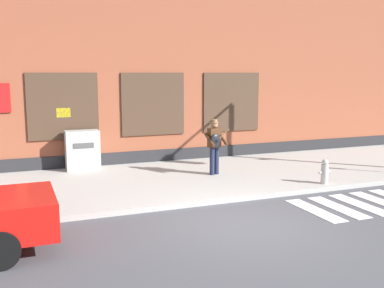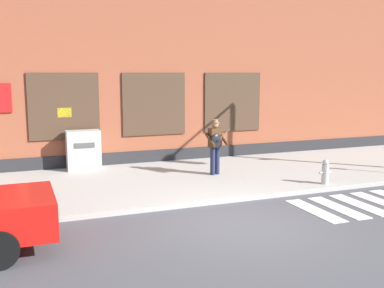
% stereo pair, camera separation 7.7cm
% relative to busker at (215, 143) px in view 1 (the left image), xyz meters
% --- Properties ---
extents(ground_plane, '(160.00, 160.00, 0.00)m').
position_rel_busker_xyz_m(ground_plane, '(-1.15, -4.16, -1.10)').
color(ground_plane, '#4C4C51').
extents(sidewalk, '(28.00, 5.21, 0.13)m').
position_rel_busker_xyz_m(sidewalk, '(-1.15, 0.07, -1.04)').
color(sidewalk, '#ADAAA3').
rests_on(sidewalk, ground).
extents(building_backdrop, '(28.00, 4.06, 8.18)m').
position_rel_busker_xyz_m(building_backdrop, '(-1.15, 4.67, 2.98)').
color(building_backdrop, brown).
rests_on(building_backdrop, ground).
extents(busker, '(0.75, 0.60, 1.71)m').
position_rel_busker_xyz_m(busker, '(0.00, 0.00, 0.00)').
color(busker, '#1E233D').
rests_on(busker, sidewalk).
extents(utility_box, '(1.07, 0.56, 1.27)m').
position_rel_busker_xyz_m(utility_box, '(-3.66, 2.22, -0.33)').
color(utility_box, '#ADADA8').
rests_on(utility_box, sidewalk).
extents(fire_hydrant, '(0.38, 0.20, 0.70)m').
position_rel_busker_xyz_m(fire_hydrant, '(2.42, -2.18, -0.63)').
color(fire_hydrant, '#B2ADA8').
rests_on(fire_hydrant, sidewalk).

